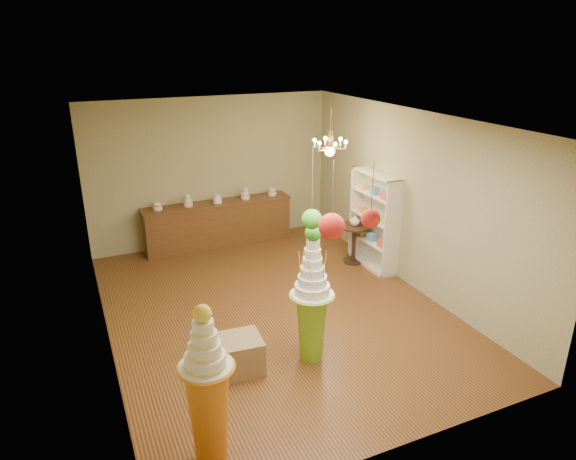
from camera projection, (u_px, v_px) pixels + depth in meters
name	position (u px, v px, depth m)	size (l,w,h in m)	color
floor	(274.00, 309.00, 8.19)	(6.50, 6.50, 0.00)	#543317
ceiling	(272.00, 119.00, 7.13)	(6.50, 6.50, 0.00)	silver
wall_back	(212.00, 172.00, 10.43)	(5.00, 0.04, 3.00)	gray
wall_front	(404.00, 325.00, 4.88)	(5.00, 0.04, 3.00)	gray
wall_left	(97.00, 247.00, 6.70)	(0.04, 6.50, 3.00)	gray
wall_right	(411.00, 200.00, 8.61)	(0.04, 6.50, 3.00)	gray
pedestal_green	(312.00, 309.00, 6.68)	(0.58, 0.58, 1.92)	#75AB25
pedestal_orange	(208.00, 402.00, 5.01)	(0.55, 0.55, 1.80)	orange
burlap_riser	(241.00, 354.00, 6.61)	(0.52, 0.52, 0.48)	olive
sideboard	(218.00, 223.00, 10.55)	(3.04, 0.54, 1.16)	#513219
shelving_unit	(374.00, 220.00, 9.44)	(0.33, 1.20, 1.80)	beige
round_table	(354.00, 238.00, 9.74)	(0.62, 0.62, 0.75)	black
vase	(355.00, 220.00, 9.61)	(0.19, 0.19, 0.20)	beige
pom_red_left	(332.00, 226.00, 5.27)	(0.28, 0.28, 0.89)	#433D30
pom_green_mid	(312.00, 219.00, 5.97)	(0.24, 0.24, 1.04)	#433D30
pom_red_right	(371.00, 219.00, 4.96)	(0.19, 0.19, 0.67)	#433D30
chandelier	(330.00, 148.00, 8.70)	(0.79, 0.79, 0.85)	gold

